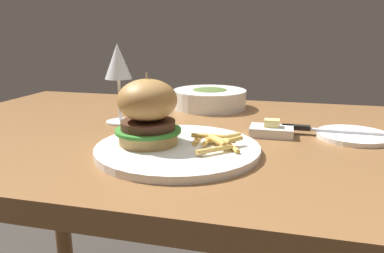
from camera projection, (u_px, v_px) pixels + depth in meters
The scene contains 9 objects.
dining_table at pixel (206, 167), 0.87m from camera, with size 1.40×0.81×0.74m.
main_plate at pixel (178, 149), 0.70m from camera, with size 0.31×0.31×0.01m, color white.
burger_sandwich at pixel (148, 112), 0.70m from camera, with size 0.12×0.12×0.13m.
fries_pile at pixel (217, 141), 0.69m from camera, with size 0.10×0.14×0.02m.
wine_glass at pixel (118, 65), 0.89m from camera, with size 0.07×0.07×0.19m.
bread_plate at pixel (353, 136), 0.79m from camera, with size 0.15×0.15×0.01m, color white.
table_knife at pixel (328, 130), 0.80m from camera, with size 0.24×0.02×0.01m.
butter_dish at pixel (272, 130), 0.81m from camera, with size 0.09×0.06×0.04m.
soup_bowl at pixel (210, 98), 1.09m from camera, with size 0.21×0.21×0.06m.
Camera 1 is at (0.17, -0.80, 0.96)m, focal length 35.00 mm.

